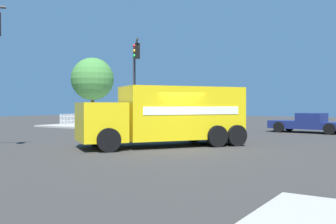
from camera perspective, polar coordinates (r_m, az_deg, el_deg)
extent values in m
plane|color=#33302D|center=(17.60, 1.07, -5.28)|extent=(100.00, 100.00, 0.00)
cube|color=#9E998E|center=(35.80, -5.61, -1.95)|extent=(12.18, 12.18, 0.14)
cube|color=yellow|center=(18.22, 2.10, -0.11)|extent=(6.02, 5.17, 2.44)
cube|color=yellow|center=(16.98, -10.04, -1.47)|extent=(2.92, 3.05, 1.70)
cube|color=black|center=(16.81, -12.89, -0.34)|extent=(1.21, 1.71, 0.88)
cube|color=#B2B2B7|center=(19.59, 9.38, -4.08)|extent=(1.47, 2.01, 0.21)
cube|color=white|center=(17.13, 3.79, 0.22)|extent=(3.93, 2.70, 0.36)
cube|color=white|center=(19.33, 0.61, 0.32)|extent=(3.93, 2.70, 0.36)
cylinder|color=black|center=(15.83, -8.88, -4.18)|extent=(0.98, 0.80, 1.00)
cylinder|color=black|center=(18.25, -10.72, -3.50)|extent=(0.98, 0.80, 1.00)
cylinder|color=black|center=(17.74, 7.38, -3.62)|extent=(0.98, 0.80, 1.00)
cylinder|color=black|center=(19.92, 3.82, -3.10)|extent=(0.98, 0.80, 1.00)
cylinder|color=black|center=(18.28, 10.24, -3.49)|extent=(0.98, 0.80, 1.00)
cylinder|color=black|center=(20.41, 6.47, -3.01)|extent=(0.98, 0.80, 1.00)
cylinder|color=#38383D|center=(28.21, -5.08, 3.62)|extent=(0.20, 0.20, 6.14)
cylinder|color=#38383D|center=(26.12, -4.85, 10.05)|extent=(3.69, 3.20, 0.12)
cylinder|color=#38383D|center=(24.09, -4.61, 10.51)|extent=(0.03, 0.03, 0.25)
cube|color=black|center=(24.00, -4.61, 9.10)|extent=(0.42, 0.42, 0.95)
sphere|color=red|center=(24.04, -5.04, 9.84)|extent=(0.20, 0.20, 0.20)
sphere|color=#EFA314|center=(23.99, -5.04, 9.11)|extent=(0.20, 0.20, 0.20)
sphere|color=#19CC4C|center=(23.95, -5.04, 8.38)|extent=(0.20, 0.20, 0.20)
cube|color=navy|center=(27.93, 23.85, -1.94)|extent=(2.08, 1.67, 0.50)
cube|color=navy|center=(28.36, 20.72, -1.26)|extent=(2.10, 1.87, 1.10)
cube|color=black|center=(28.35, 20.72, -0.68)|extent=(1.92, 1.59, 0.48)
cube|color=navy|center=(28.98, 17.23, -1.74)|extent=(2.13, 2.17, 0.55)
cylinder|color=black|center=(27.00, 23.03, -2.35)|extent=(0.31, 0.78, 0.76)
cylinder|color=black|center=(29.97, 17.71, -1.99)|extent=(0.31, 0.78, 0.76)
cylinder|color=black|center=(28.10, 16.26, -2.18)|extent=(0.31, 0.78, 0.76)
cylinder|color=#4C4C51|center=(35.69, -0.73, -1.20)|extent=(0.14, 0.14, 0.81)
cylinder|color=#4C4C51|center=(35.85, -0.63, -1.19)|extent=(0.14, 0.14, 0.81)
cube|color=black|center=(35.75, -0.68, -0.06)|extent=(0.38, 0.29, 0.60)
sphere|color=brown|center=(35.74, -0.68, 0.60)|extent=(0.22, 0.22, 0.22)
cylinder|color=black|center=(35.54, -0.81, -0.02)|extent=(0.09, 0.09, 0.54)
cylinder|color=black|center=(35.95, -0.56, -0.01)|extent=(0.09, 0.09, 0.54)
cube|color=silver|center=(42.10, -8.99, -0.77)|extent=(0.08, 0.04, 0.95)
cube|color=silver|center=(41.96, -9.15, -0.77)|extent=(0.08, 0.04, 0.95)
cube|color=silver|center=(41.83, -9.32, -0.78)|extent=(0.08, 0.04, 0.95)
cube|color=silver|center=(41.70, -9.49, -0.79)|extent=(0.08, 0.04, 0.95)
cube|color=silver|center=(41.57, -9.65, -0.79)|extent=(0.08, 0.04, 0.95)
cube|color=silver|center=(41.43, -9.82, -0.80)|extent=(0.08, 0.04, 0.95)
cube|color=silver|center=(41.30, -9.99, -0.81)|extent=(0.08, 0.04, 0.95)
cube|color=silver|center=(41.17, -10.16, -0.81)|extent=(0.08, 0.04, 0.95)
cube|color=silver|center=(41.04, -10.33, -0.82)|extent=(0.08, 0.04, 0.95)
cube|color=silver|center=(40.91, -10.51, -0.83)|extent=(0.08, 0.04, 0.95)
cube|color=silver|center=(40.78, -10.68, -0.83)|extent=(0.08, 0.04, 0.95)
cube|color=silver|center=(40.65, -10.86, -0.84)|extent=(0.08, 0.04, 0.95)
cube|color=silver|center=(40.52, -11.03, -0.85)|extent=(0.08, 0.04, 0.95)
cube|color=silver|center=(40.39, -11.21, -0.85)|extent=(0.08, 0.04, 0.95)
cube|color=silver|center=(40.26, -11.39, -0.86)|extent=(0.08, 0.04, 0.95)
cube|color=silver|center=(40.13, -11.57, -0.87)|extent=(0.08, 0.04, 0.95)
cube|color=silver|center=(40.01, -11.75, -0.87)|extent=(0.08, 0.04, 0.95)
cube|color=silver|center=(39.88, -11.93, -0.88)|extent=(0.08, 0.04, 0.95)
cube|color=silver|center=(39.75, -12.12, -0.89)|extent=(0.08, 0.04, 0.95)
cube|color=silver|center=(39.63, -12.30, -0.89)|extent=(0.08, 0.04, 0.95)
cube|color=silver|center=(39.50, -12.49, -0.90)|extent=(0.08, 0.04, 0.95)
cube|color=silver|center=(39.37, -12.68, -0.91)|extent=(0.08, 0.04, 0.95)
cube|color=silver|center=(39.25, -12.86, -0.91)|extent=(0.08, 0.04, 0.95)
cube|color=silver|center=(39.12, -13.05, -0.92)|extent=(0.08, 0.04, 0.95)
cube|color=silver|center=(39.00, -13.24, -0.93)|extent=(0.08, 0.04, 0.95)
cube|color=silver|center=(38.88, -13.44, -0.93)|extent=(0.08, 0.04, 0.95)
cube|color=silver|center=(38.75, -13.63, -0.94)|extent=(0.08, 0.04, 0.95)
cube|color=silver|center=(38.63, -13.82, -0.95)|extent=(0.08, 0.04, 0.95)
cube|color=silver|center=(38.51, -14.02, -0.96)|extent=(0.08, 0.04, 0.95)
cube|color=silver|center=(38.38, -14.21, -0.96)|extent=(0.08, 0.04, 0.95)
cube|color=silver|center=(38.26, -14.41, -0.97)|extent=(0.08, 0.04, 0.95)
cube|color=silver|center=(38.14, -14.61, -0.98)|extent=(0.08, 0.04, 0.95)
cube|color=silver|center=(38.02, -14.81, -0.98)|extent=(0.08, 0.04, 0.95)
cube|color=silver|center=(37.90, -15.01, -0.99)|extent=(0.08, 0.04, 0.95)
cube|color=silver|center=(37.78, -15.22, -1.00)|extent=(0.08, 0.04, 0.95)
cube|color=silver|center=(37.66, -15.42, -1.01)|extent=(0.08, 0.04, 0.95)
cube|color=silver|center=(37.54, -15.63, -1.01)|extent=(0.08, 0.04, 0.95)
cube|color=silver|center=(37.42, -15.84, -1.02)|extent=(0.08, 0.04, 0.95)
cube|color=silver|center=(39.70, -12.23, -0.55)|extent=(6.76, 0.03, 0.07)
cube|color=silver|center=(39.71, -12.23, -1.16)|extent=(6.76, 0.03, 0.07)
cylinder|color=brown|center=(38.11, -11.23, 0.42)|extent=(0.32, 0.32, 2.79)
sphere|color=#427F38|center=(38.19, -11.25, 4.87)|extent=(4.18, 4.18, 4.18)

